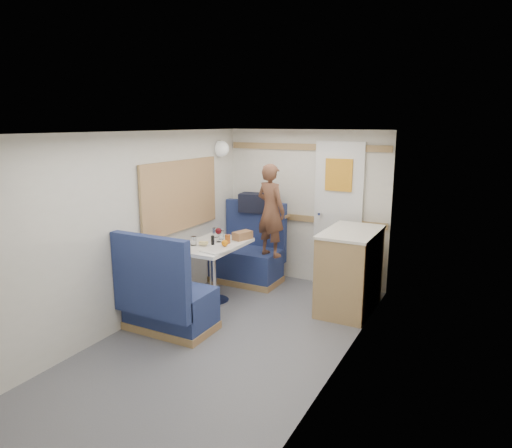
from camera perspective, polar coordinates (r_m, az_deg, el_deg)
The scene contains 27 objects.
floor at distance 4.43m, azimuth -5.25°, elevation -15.53°, with size 4.50×4.50×0.00m, color #515156.
ceiling at distance 3.91m, azimuth -5.84°, elevation 11.29°, with size 4.50×4.50×0.00m, color silver.
wall_back at distance 6.02m, azimuth 6.23°, elevation 2.13°, with size 2.20×0.02×2.00m, color silver.
wall_left at distance 4.73m, azimuth -16.77°, elevation -1.20°, with size 0.02×4.50×2.00m, color silver.
wall_right at distance 3.60m, azimuth 9.39°, elevation -5.12°, with size 0.02×4.50×2.00m, color silver.
oak_trim_low at distance 6.03m, azimuth 6.12°, elevation 0.70°, with size 2.15×0.02×0.08m, color #976E44.
oak_trim_high at distance 5.91m, azimuth 6.33°, elevation 9.55°, with size 2.15×0.02×0.08m, color #976E44.
side_window at distance 5.42m, azimuth -9.41°, elevation 3.55°, with size 0.04×1.30×0.72m, color gray.
rear_door at distance 5.85m, azimuth 10.20°, elevation 1.42°, with size 0.62×0.12×1.86m.
dinette_table at distance 5.32m, azimuth -5.43°, elevation -4.05°, with size 0.62×0.92×0.72m.
bench_far at distance 6.11m, azimuth -0.96°, elevation -4.40°, with size 0.90×0.59×1.05m.
bench_near at distance 4.75m, azimuth -11.12°, elevation -9.71°, with size 0.90×0.59×1.05m.
ledge at distance 6.19m, azimuth 0.15°, elevation 1.36°, with size 0.90×0.14×0.04m, color #976E44.
dome_light at distance 6.04m, azimuth -4.38°, elevation 9.37°, with size 0.20×0.20×0.20m, color white.
galley_counter at distance 5.25m, azimuth 11.61°, elevation -5.63°, with size 0.57×0.92×0.92m.
person at distance 5.61m, azimuth 1.86°, elevation 1.71°, with size 0.42×0.28×1.15m, color brown.
duffel_bag at distance 6.15m, azimuth 0.41°, elevation 2.66°, with size 0.52×0.25×0.25m, color black.
tray at distance 4.98m, azimuth -4.90°, elevation -3.25°, with size 0.24×0.32×0.02m, color silver.
orange_fruit at distance 5.07m, azimuth -3.93°, elevation -2.40°, with size 0.07×0.07×0.07m, color orange.
cheese_block at distance 5.18m, azimuth -6.59°, elevation -2.37°, with size 0.09×0.06×0.03m, color #DACF7E.
wine_glass at distance 5.32m, azimuth -4.73°, elevation -0.95°, with size 0.08×0.08×0.17m.
tumbler_left at distance 5.22m, azimuth -7.80°, elevation -2.11°, with size 0.06×0.06×0.10m, color silver.
tumbler_mid at distance 5.55m, azimuth -5.09°, elevation -1.07°, with size 0.07×0.07×0.12m, color white.
tumbler_right at distance 5.46m, azimuth -4.35°, elevation -1.37°, with size 0.06×0.06×0.10m, color white.
beer_glass at distance 5.27m, azimuth -3.57°, elevation -1.88°, with size 0.06×0.06×0.10m, color #964615.
pepper_grinder at distance 5.22m, azimuth -5.44°, elevation -2.02°, with size 0.04×0.04×0.11m, color black.
bread_loaf at distance 5.44m, azimuth -1.70°, elevation -1.43°, with size 0.13×0.23×0.10m, color olive.
Camera 1 is at (2.15, -3.27, 2.08)m, focal length 32.00 mm.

